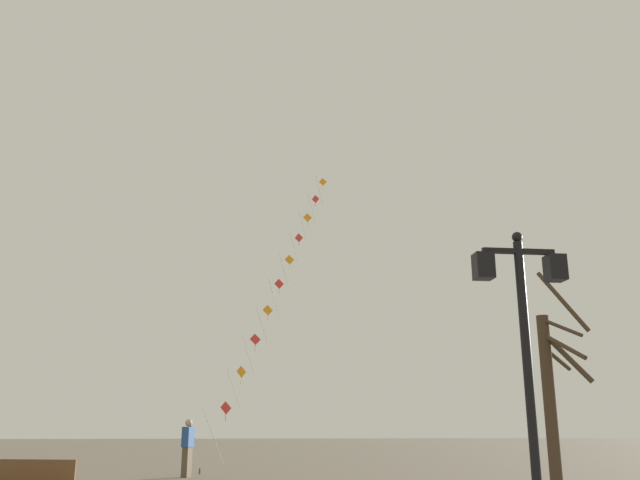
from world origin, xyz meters
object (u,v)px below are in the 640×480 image
twin_lantern_lamp_post (524,317)px  kite_flyer (188,446)px  bare_tree (553,395)px  kite_train (280,283)px

twin_lantern_lamp_post → kite_flyer: size_ratio=2.56×
twin_lantern_lamp_post → bare_tree: bearing=60.3°
kite_train → kite_flyer: (-3.09, -7.10, -6.67)m
kite_train → kite_flyer: 10.22m
kite_flyer → bare_tree: bare_tree is taller
kite_flyer → bare_tree: 11.88m
kite_train → bare_tree: (4.54, -16.13, -5.52)m
kite_train → twin_lantern_lamp_post: bearing=-82.0°
bare_tree → kite_train: bearing=105.7°
twin_lantern_lamp_post → kite_train: (-2.70, 19.35, 4.53)m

